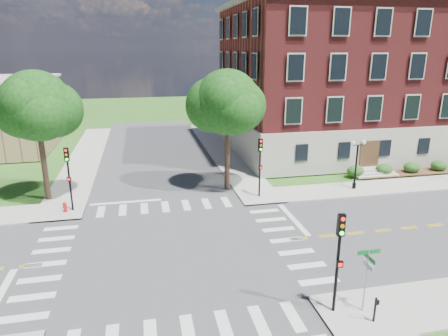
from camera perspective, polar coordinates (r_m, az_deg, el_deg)
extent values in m
plane|color=#315A19|center=(24.69, -7.22, -11.76)|extent=(160.00, 160.00, 0.00)
cube|color=#3D3D3F|center=(24.68, -7.22, -11.75)|extent=(90.00, 12.00, 0.01)
cube|color=#3D3D3F|center=(24.68, -7.22, -11.74)|extent=(12.00, 90.00, 0.01)
cube|color=#9E9B93|center=(39.99, 26.57, -2.04)|extent=(34.00, 3.50, 0.12)
cube|color=#9E9B93|center=(47.08, -0.22, 2.40)|extent=(3.50, 34.00, 0.12)
cube|color=#9E9B93|center=(46.60, -19.23, 1.30)|extent=(3.50, 34.00, 0.12)
cube|color=silver|center=(29.18, 9.86, -7.21)|extent=(0.40, 5.50, 0.00)
cube|color=#ADA799|center=(51.43, 18.12, 5.27)|extent=(30.00, 20.00, 4.20)
cube|color=maroon|center=(50.57, 18.96, 14.18)|extent=(29.55, 19.70, 11.80)
cube|color=#ADA799|center=(50.76, 19.66, 21.10)|extent=(30.60, 20.60, 0.50)
cube|color=#472D19|center=(41.10, 20.04, 1.77)|extent=(2.00, 0.10, 2.80)
cylinder|color=#312318|center=(34.55, -24.22, -0.25)|extent=(0.44, 0.44, 4.76)
sphere|color=#0F340E|center=(33.55, -25.25, 8.04)|extent=(5.36, 5.36, 5.36)
cylinder|color=#312318|center=(33.90, 0.44, 0.91)|extent=(0.44, 0.44, 4.71)
sphere|color=#0F340E|center=(32.88, 0.46, 9.39)|extent=(5.37, 5.37, 5.37)
cylinder|color=black|center=(19.18, 15.77, -14.36)|extent=(0.14, 0.14, 3.80)
cube|color=black|center=(18.08, 16.38, -7.82)|extent=(0.35, 0.26, 1.00)
cylinder|color=red|center=(17.84, 16.66, -7.01)|extent=(0.18, 0.07, 0.18)
cylinder|color=orange|center=(17.98, 16.57, -7.98)|extent=(0.18, 0.07, 0.18)
cylinder|color=#19E533|center=(18.11, 16.48, -8.93)|extent=(0.18, 0.07, 0.18)
cube|color=black|center=(18.74, 16.18, -13.05)|extent=(0.31, 0.16, 0.30)
cylinder|color=black|center=(32.20, 5.12, -0.86)|extent=(0.14, 0.14, 3.80)
cube|color=black|center=(31.56, 5.23, 3.30)|extent=(0.37, 0.30, 1.00)
cylinder|color=red|center=(31.37, 5.32, 3.83)|extent=(0.19, 0.10, 0.18)
cylinder|color=orange|center=(31.44, 5.30, 3.24)|extent=(0.19, 0.10, 0.18)
cylinder|color=#19E533|center=(31.52, 5.28, 2.66)|extent=(0.19, 0.10, 0.18)
cube|color=black|center=(31.86, 5.24, 0.07)|extent=(0.32, 0.20, 0.30)
cylinder|color=black|center=(31.41, -21.12, -2.42)|extent=(0.14, 0.14, 3.80)
cube|color=black|center=(30.75, -21.58, 1.81)|extent=(0.34, 0.26, 1.00)
cylinder|color=red|center=(30.55, -21.68, 2.35)|extent=(0.18, 0.07, 0.18)
cylinder|color=orange|center=(30.63, -21.62, 1.75)|extent=(0.18, 0.07, 0.18)
cylinder|color=#19E533|center=(30.71, -21.55, 1.16)|extent=(0.18, 0.07, 0.18)
cube|color=black|center=(31.06, -21.28, -1.48)|extent=(0.31, 0.16, 0.30)
cylinder|color=black|center=(36.17, 18.08, -2.41)|extent=(0.32, 0.32, 0.50)
cylinder|color=black|center=(35.68, 18.31, 0.10)|extent=(0.16, 0.16, 3.80)
cube|color=black|center=(35.20, 18.60, 3.14)|extent=(1.00, 0.06, 0.06)
sphere|color=white|center=(34.91, 17.92, 3.43)|extent=(0.36, 0.36, 0.36)
sphere|color=white|center=(35.41, 19.33, 3.48)|extent=(0.36, 0.36, 0.36)
cylinder|color=gray|center=(19.74, 19.58, -14.95)|extent=(0.07, 0.07, 3.10)
cube|color=#0C6528|center=(19.05, 20.01, -11.22)|extent=(1.10, 0.03, 0.20)
cube|color=#0C6528|center=(19.16, 19.93, -11.88)|extent=(0.03, 1.10, 0.20)
cube|color=silver|center=(19.40, 19.93, -13.03)|extent=(0.03, 0.75, 0.25)
cylinder|color=black|center=(19.73, 20.75, -18.39)|extent=(0.10, 0.10, 1.20)
cube|color=black|center=(19.40, 21.09, -17.48)|extent=(0.14, 0.08, 0.22)
cylinder|color=#AF0D15|center=(31.91, -21.70, -5.74)|extent=(0.32, 0.32, 0.10)
cylinder|color=#AF0D15|center=(31.82, -21.74, -5.32)|extent=(0.22, 0.22, 0.60)
sphere|color=#AF0D15|center=(31.70, -21.81, -4.77)|extent=(0.24, 0.24, 0.24)
cylinder|color=#AF0D15|center=(31.79, -21.76, -5.19)|extent=(0.35, 0.12, 0.12)
cylinder|color=#AF0D15|center=(31.79, -21.76, -5.19)|extent=(0.12, 0.35, 0.12)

